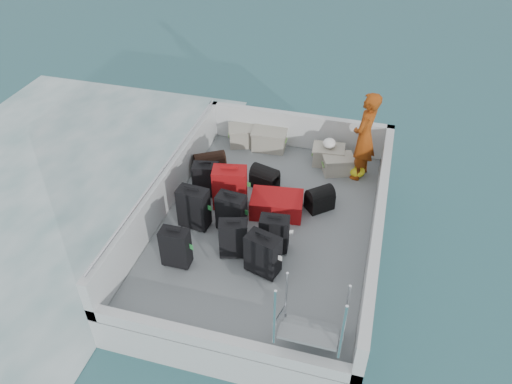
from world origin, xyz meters
TOP-DOWN VIEW (x-y plane):
  - ground at (0.00, 0.00)m, footprint 160.00×160.00m
  - wake_foam at (-4.80, 0.00)m, footprint 10.00×10.00m
  - ferry_hull at (0.00, 0.00)m, footprint 3.60×5.00m
  - deck at (0.00, 0.00)m, footprint 3.30×4.70m
  - deck_fittings at (0.35, -0.32)m, footprint 3.60×5.00m
  - suitcase_0 at (-1.04, -1.23)m, footprint 0.42×0.24m
  - suitcase_1 at (-1.10, -0.36)m, footprint 0.50×0.31m
  - suitcase_2 at (-1.19, 0.46)m, footprint 0.47×0.34m
  - suitcase_3 at (-0.30, -0.82)m, footprint 0.46×0.35m
  - suitcase_4 at (-0.51, -0.26)m, footprint 0.47×0.31m
  - suitcase_5 at (-0.70, 0.26)m, footprint 0.60×0.43m
  - suitcase_6 at (0.21, -1.03)m, footprint 0.54×0.41m
  - suitcase_7 at (0.26, -0.54)m, footprint 0.46×0.29m
  - suitcase_8 at (0.10, 0.30)m, footprint 0.91×0.66m
  - duffel_0 at (-1.36, 1.10)m, footprint 0.63×0.55m
  - duffel_1 at (-0.28, 0.95)m, footprint 0.54×0.42m
  - duffel_2 at (0.76, 0.61)m, footprint 0.53×0.51m
  - crate_0 at (-1.02, 2.20)m, footprint 0.70×0.58m
  - crate_1 at (-0.51, 2.17)m, footprint 0.65×0.46m
  - crate_2 at (0.69, 1.96)m, footprint 0.58×0.43m
  - crate_3 at (0.90, 1.72)m, footprint 0.61×0.52m
  - yellow_bag at (1.27, 1.69)m, footprint 0.28×0.26m
  - white_bag at (0.69, 1.96)m, footprint 0.24×0.24m
  - passenger at (1.30, 1.73)m, footprint 0.56×0.70m

SIDE VIEW (x-z plane):
  - ground at x=0.00m, z-range 0.00..0.00m
  - wake_foam at x=-4.80m, z-range 0.00..0.00m
  - ferry_hull at x=0.00m, z-range 0.00..0.60m
  - deck at x=0.00m, z-range 0.60..0.62m
  - yellow_bag at x=1.27m, z-range 0.62..0.84m
  - crate_3 at x=0.90m, z-range 0.62..0.93m
  - duffel_0 at x=-1.36m, z-range 0.62..0.94m
  - duffel_1 at x=-0.28m, z-range 0.62..0.94m
  - duffel_2 at x=0.76m, z-range 0.62..0.94m
  - crate_2 at x=0.69m, z-range 0.62..0.95m
  - suitcase_8 at x=0.10m, z-range 0.62..0.95m
  - crate_0 at x=-1.02m, z-range 0.62..0.98m
  - crate_1 at x=-0.51m, z-range 0.62..1.00m
  - suitcase_7 at x=0.26m, z-range 0.62..1.23m
  - suitcase_2 at x=-1.19m, z-range 0.62..1.24m
  - suitcase_3 at x=-0.30m, z-range 0.62..1.25m
  - suitcase_0 at x=-1.04m, z-range 0.62..1.26m
  - suitcase_4 at x=-0.51m, z-range 0.62..1.27m
  - suitcase_6 at x=0.21m, z-range 0.62..1.28m
  - suitcase_1 at x=-1.10m, z-range 0.62..1.33m
  - deck_fittings at x=0.35m, z-range 0.54..1.44m
  - suitcase_5 at x=-0.70m, z-range 0.62..1.38m
  - white_bag at x=0.69m, z-range 0.95..1.13m
  - passenger at x=1.30m, z-range 0.62..2.28m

